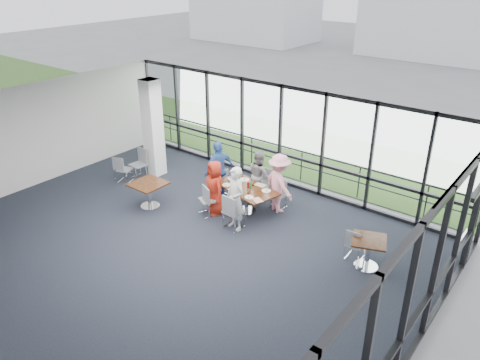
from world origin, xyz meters
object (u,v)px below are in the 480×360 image
Objects in this scene: structural_column at (153,128)px; main_table at (247,192)px; diner_far_right at (279,183)px; chair_spare_lb at (138,165)px; chair_main_fr at (278,195)px; chair_main_nl at (208,200)px; chair_spare_r at (356,244)px; side_table_right at (369,245)px; chair_main_nr at (234,212)px; side_table_left at (148,186)px; diner_near_left at (215,188)px; chair_main_fl at (263,184)px; diner_end at (219,170)px; diner_far_left at (259,175)px; chair_main_end at (219,182)px; chair_spare_la at (125,169)px; diner_near_right at (235,199)px.

main_table is (3.98, -0.20, -0.99)m from structural_column.
diner_far_right is 4.95m from chair_spare_lb.
chair_main_fr reaches higher than main_table.
chair_spare_r is (4.19, 0.57, -0.07)m from chair_main_nl.
chair_spare_lb is at bearing -179.95° from side_table_right.
structural_column is 7.90m from side_table_right.
chair_main_nr is 1.21× the size of chair_main_fr.
main_table is at bearing 32.23° from side_table_left.
side_table_left is at bearing 57.23° from diner_far_right.
diner_near_left is 1.87× the size of chair_main_fl.
chair_spare_r is at bearing 14.95° from chair_main_nr.
diner_end is 1.94m from chair_main_nr.
chair_main_nl is at bearing 36.64° from diner_end.
chair_spare_lb is at bearing 46.52° from diner_far_left.
diner_near_left is at bearing 94.96° from chair_main_nl.
structural_column is at bearing -85.24° from chair_main_end.
main_table and side_table_right have the same top height.
main_table is 2.45× the size of chair_main_fr.
side_table_right is at bearing 166.41° from chair_main_fr.
side_table_left is at bearing -128.46° from diner_near_left.
diner_end is 2.08× the size of chair_main_end.
diner_end is (1.17, 1.75, 0.24)m from side_table_left.
diner_near_left reaches higher than main_table.
chair_spare_la is (-0.33, -1.04, -1.18)m from structural_column.
side_table_left is 0.52× the size of diner_near_right.
chair_main_fl reaches higher than chair_spare_la.
chair_spare_la is (-8.14, -0.45, -0.20)m from side_table_right.
diner_far_left is at bearing 69.08° from chair_main_fl.
chair_main_fr is at bearing 6.85° from structural_column.
side_table_left is 1.14× the size of chair_main_fr.
structural_column reaches higher than diner_far_left.
diner_far_right reaches higher than chair_main_nl.
chair_main_nl is 3.45m from chair_spare_lb.
side_table_right is 3.60m from chair_main_nr.
diner_far_right is 2.04× the size of chair_main_fl.
diner_near_left is at bearing -177.18° from side_table_right.
diner_end is at bearing 36.53° from chair_main_fl.
chair_main_fr is 5.14m from chair_spare_la.
chair_spare_lb reaches higher than side_table_right.
structural_column reaches higher than side_table_left.
diner_far_right reaches higher than diner_far_left.
diner_end is at bearing 170.40° from chair_spare_r.
side_table_left is 0.52× the size of diner_end.
diner_far_right is at bearing 162.61° from side_table_right.
chair_main_fl is (0.05, 0.14, -0.33)m from diner_far_left.
diner_near_right is 1.81× the size of chair_main_nr.
diner_near_right is (2.73, 0.59, 0.24)m from side_table_left.
chair_main_nl is 3.59m from chair_spare_la.
chair_main_nl is (-1.41, -1.41, -0.39)m from diner_far_right.
chair_spare_lb is at bearing -170.86° from diner_near_right.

